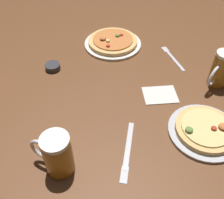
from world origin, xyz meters
name	(u,v)px	position (x,y,z in m)	size (l,w,h in m)	color
ground_plane	(112,106)	(0.00, 0.00, -0.01)	(2.40, 2.40, 0.03)	brown
pizza_plate_near	(205,130)	(0.26, -0.25, 0.02)	(0.26, 0.26, 0.05)	#B2B2B7
pizza_plate_far	(113,42)	(0.15, 0.40, 0.02)	(0.29, 0.29, 0.05)	silver
beer_mug_dark	(220,70)	(0.46, -0.04, 0.08)	(0.13, 0.09, 0.16)	#9E6619
beer_mug_pale	(57,154)	(-0.26, -0.22, 0.08)	(0.12, 0.12, 0.15)	#9E6619
ramekin_sauce	(53,67)	(-0.18, 0.30, 0.01)	(0.07, 0.07, 0.03)	#333338
napkin_folded	(160,95)	(0.20, -0.02, 0.00)	(0.14, 0.10, 0.01)	silver
fork_left	(173,57)	(0.38, 0.19, 0.00)	(0.03, 0.21, 0.01)	silver
knife_right	(128,151)	(-0.03, -0.23, 0.00)	(0.14, 0.22, 0.01)	silver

